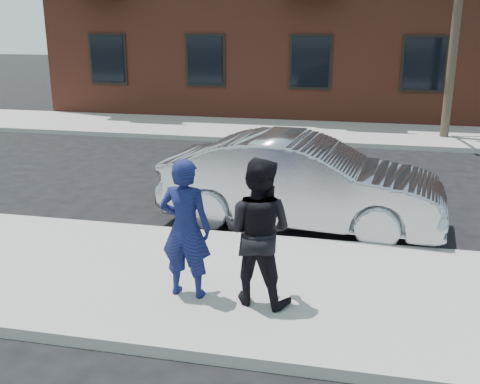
# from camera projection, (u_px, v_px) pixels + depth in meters

# --- Properties ---
(ground) EXTENTS (100.00, 100.00, 0.00)m
(ground) POSITION_uv_depth(u_px,v_px,m) (212.00, 281.00, 8.09)
(ground) COLOR black
(ground) RESTS_ON ground
(near_sidewalk) EXTENTS (50.00, 3.50, 0.15)m
(near_sidewalk) POSITION_uv_depth(u_px,v_px,m) (208.00, 284.00, 7.83)
(near_sidewalk) COLOR #9C9893
(near_sidewalk) RESTS_ON ground
(near_curb) EXTENTS (50.00, 0.10, 0.15)m
(near_curb) POSITION_uv_depth(u_px,v_px,m) (236.00, 237.00, 9.51)
(near_curb) COLOR #999691
(near_curb) RESTS_ON ground
(far_sidewalk) EXTENTS (50.00, 3.50, 0.15)m
(far_sidewalk) POSITION_uv_depth(u_px,v_px,m) (300.00, 131.00, 18.58)
(far_sidewalk) COLOR #9C9893
(far_sidewalk) RESTS_ON ground
(far_curb) EXTENTS (50.00, 0.10, 0.15)m
(far_curb) POSITION_uv_depth(u_px,v_px,m) (293.00, 143.00, 16.89)
(far_curb) COLOR #999691
(far_curb) RESTS_ON ground
(silver_sedan) EXTENTS (5.14, 2.21, 1.65)m
(silver_sedan) POSITION_uv_depth(u_px,v_px,m) (301.00, 182.00, 10.06)
(silver_sedan) COLOR #999BA3
(silver_sedan) RESTS_ON ground
(man_hoodie) EXTENTS (0.70, 0.53, 1.84)m
(man_hoodie) POSITION_uv_depth(u_px,v_px,m) (186.00, 228.00, 7.12)
(man_hoodie) COLOR navy
(man_hoodie) RESTS_ON near_sidewalk
(man_peacoat) EXTENTS (1.03, 0.87, 1.89)m
(man_peacoat) POSITION_uv_depth(u_px,v_px,m) (258.00, 232.00, 6.95)
(man_peacoat) COLOR black
(man_peacoat) RESTS_ON near_sidewalk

